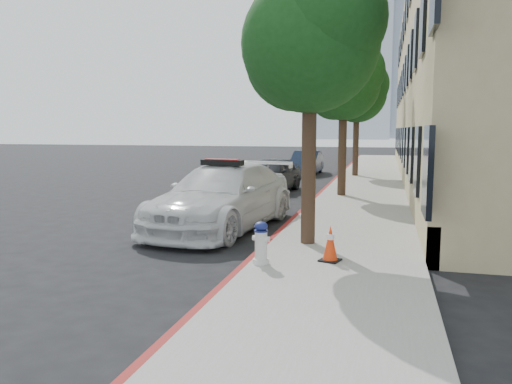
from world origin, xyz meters
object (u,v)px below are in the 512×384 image
Objects in this scene: parked_car_mid at (271,175)px; parked_car_far at (306,163)px; police_car at (223,197)px; traffic_cone at (330,243)px; fire_hydrant at (261,243)px.

parked_car_far is at bearing 95.22° from parked_car_mid.
traffic_cone is at bearing -37.34° from police_car.
traffic_cone is at bearing -65.11° from parked_car_mid.
fire_hydrant is (2.40, -11.11, -0.19)m from parked_car_mid.
fire_hydrant is at bearing -71.52° from parked_car_mid.
police_car is 4.07m from fire_hydrant.
parked_car_mid is 6.35× the size of traffic_cone.
parked_car_far is at bearing 104.55° from fire_hydrant.
parked_car_mid is 11.20m from traffic_cone.
police_car is 8.91× the size of traffic_cone.
parked_car_far is 6.11× the size of traffic_cone.
police_car reaches higher than traffic_cone.
traffic_cone is (3.57, -10.61, -0.24)m from parked_car_mid.
traffic_cone is (3.08, -3.08, -0.34)m from police_car.
parked_car_mid is 11.37m from fire_hydrant.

